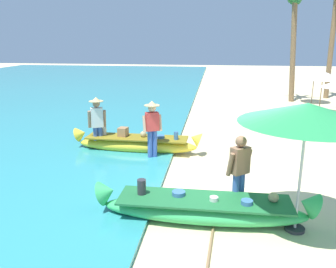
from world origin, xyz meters
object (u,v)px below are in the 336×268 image
object	(u,v)px
palm_tree_leaning_seaward	(295,5)
person_vendor_hatted	(152,126)
person_tourist_customer	(239,170)
patio_umbrella_large	(307,114)
boat_green_foreground	(204,209)
boat_yellow_midground	(137,144)
person_vendor_assistant	(97,121)
paddle	(208,263)

from	to	relation	value
palm_tree_leaning_seaward	person_vendor_hatted	bearing A→B (deg)	-118.15
person_tourist_customer	patio_umbrella_large	size ratio (longest dim) A/B	0.67
boat_green_foreground	boat_yellow_midground	bearing A→B (deg)	119.20
patio_umbrella_large	person_tourist_customer	bearing A→B (deg)	148.80
person_tourist_customer	person_vendor_assistant	world-z (taller)	person_vendor_assistant
patio_umbrella_large	palm_tree_leaning_seaward	size ratio (longest dim) A/B	0.38
person_vendor_assistant	person_tourist_customer	bearing A→B (deg)	-39.57
person_vendor_hatted	boat_green_foreground	bearing A→B (deg)	-64.25
person_tourist_customer	person_vendor_assistant	distance (m)	5.31
person_vendor_hatted	person_vendor_assistant	size ratio (longest dim) A/B	1.01
patio_umbrella_large	boat_yellow_midground	bearing A→B (deg)	133.83
patio_umbrella_large	palm_tree_leaning_seaward	distance (m)	14.64
boat_yellow_midground	person_vendor_hatted	bearing A→B (deg)	-45.85
boat_yellow_midground	palm_tree_leaning_seaward	xyz separation A→B (m)	(6.33, 10.09, 4.83)
person_vendor_assistant	palm_tree_leaning_seaward	xyz separation A→B (m)	(7.55, 10.14, 4.12)
boat_yellow_midground	person_vendor_hatted	xyz separation A→B (m)	(0.60, -0.62, 0.73)
boat_yellow_midground	person_vendor_assistant	distance (m)	1.41
person_tourist_customer	patio_umbrella_large	xyz separation A→B (m)	(1.01, -0.61, 1.30)
boat_yellow_midground	person_vendor_assistant	world-z (taller)	person_vendor_assistant
boat_yellow_midground	patio_umbrella_large	size ratio (longest dim) A/B	1.69
boat_yellow_midground	paddle	xyz separation A→B (m)	(2.33, -5.29, -0.26)
patio_umbrella_large	person_vendor_hatted	bearing A→B (deg)	133.77
person_vendor_hatted	person_tourist_customer	distance (m)	3.62
boat_green_foreground	palm_tree_leaning_seaward	bearing A→B (deg)	73.61
boat_green_foreground	person_vendor_hatted	xyz separation A→B (m)	(-1.60, 3.32, 0.75)
person_vendor_assistant	patio_umbrella_large	size ratio (longest dim) A/B	0.72
person_vendor_hatted	patio_umbrella_large	world-z (taller)	patio_umbrella_large
boat_yellow_midground	person_vendor_hatted	world-z (taller)	person_vendor_hatted
patio_umbrella_large	paddle	bearing A→B (deg)	-141.49
person_vendor_assistant	patio_umbrella_large	world-z (taller)	patio_umbrella_large
boat_green_foreground	patio_umbrella_large	distance (m)	2.57
paddle	person_vendor_assistant	bearing A→B (deg)	124.10
boat_green_foreground	palm_tree_leaning_seaward	size ratio (longest dim) A/B	0.67
boat_green_foreground	person_tourist_customer	size ratio (longest dim) A/B	2.65
person_tourist_customer	paddle	size ratio (longest dim) A/B	0.84
boat_green_foreground	palm_tree_leaning_seaward	distance (m)	15.40
person_vendor_hatted	patio_umbrella_large	bearing A→B (deg)	-46.23
boat_yellow_midground	person_vendor_assistant	size ratio (longest dim) A/B	2.34
patio_umbrella_large	person_vendor_assistant	bearing A→B (deg)	141.95
person_vendor_assistant	patio_umbrella_large	distance (m)	6.60
person_tourist_customer	person_vendor_assistant	size ratio (longest dim) A/B	0.93
person_tourist_customer	palm_tree_leaning_seaward	bearing A→B (deg)	75.67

